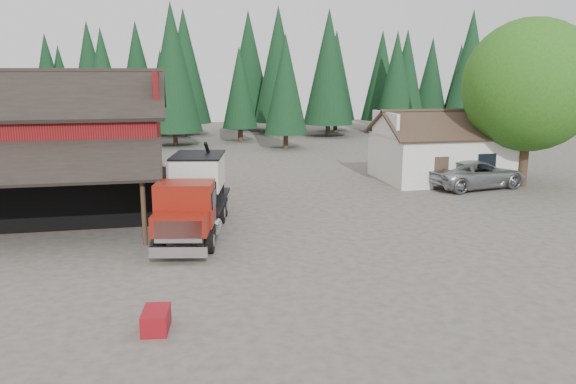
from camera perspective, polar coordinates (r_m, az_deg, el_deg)
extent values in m
plane|color=#4A443A|center=(22.35, 0.08, -6.10)|extent=(120.00, 120.00, 0.00)
cube|color=maroon|center=(31.80, -23.72, 2.98)|extent=(12.00, 10.00, 5.00)
cube|color=black|center=(29.07, -25.30, 9.03)|extent=(12.80, 5.53, 2.35)
cube|color=black|center=(33.95, -23.37, 9.47)|extent=(12.80, 5.53, 2.35)
cube|color=maroon|center=(30.80, -13.15, 9.96)|extent=(0.25, 7.00, 2.00)
cube|color=black|center=(25.33, -26.86, 2.66)|extent=(12.40, 3.53, 1.44)
cylinder|color=#382619|center=(23.58, -14.45, -1.98)|extent=(0.20, 0.20, 2.80)
cube|color=black|center=(27.04, -25.75, 0.27)|extent=(11.70, 0.08, 3.90)
cube|color=silver|center=(38.37, 15.30, 3.46)|extent=(8.00, 6.00, 3.00)
cube|color=#38281E|center=(36.79, 16.56, 6.56)|extent=(8.60, 3.42, 1.80)
cube|color=#38281E|center=(39.45, 14.50, 7.02)|extent=(8.60, 3.42, 1.80)
cube|color=silver|center=(36.47, 9.85, 6.84)|extent=(0.20, 4.20, 1.50)
cube|color=silver|center=(40.09, 20.62, 6.71)|extent=(0.20, 4.20, 1.50)
cube|color=#38281E|center=(35.12, 15.29, 1.86)|extent=(0.90, 0.06, 2.00)
cube|color=black|center=(36.48, 19.55, 2.92)|extent=(1.20, 0.06, 1.00)
cylinder|color=#382619|center=(37.85, 22.78, 2.98)|extent=(0.60, 0.60, 3.20)
sphere|color=#235814|center=(37.47, 23.36, 9.93)|extent=(8.00, 8.00, 8.00)
sphere|color=#235814|center=(37.52, 20.99, 8.28)|extent=(4.40, 4.40, 4.40)
sphere|color=#235814|center=(37.43, 25.22, 8.39)|extent=(4.80, 4.80, 4.80)
cylinder|color=#382619|center=(52.19, -0.23, 5.29)|extent=(0.44, 0.44, 1.60)
cone|color=black|center=(51.84, -0.23, 10.90)|extent=(3.96, 3.96, 9.00)
cylinder|color=#382619|center=(54.05, 17.59, 4.97)|extent=(0.44, 0.44, 1.60)
cone|color=black|center=(53.69, 18.01, 11.43)|extent=(4.84, 4.84, 11.00)
cylinder|color=#382619|center=(55.13, -11.36, 5.42)|extent=(0.44, 0.44, 1.60)
cone|color=black|center=(54.78, -11.65, 12.29)|extent=(5.28, 5.28, 12.00)
cylinder|color=black|center=(22.61, -12.89, -4.84)|extent=(0.51, 1.06, 1.02)
cylinder|color=black|center=(22.29, -7.96, -4.90)|extent=(0.51, 1.06, 1.02)
cylinder|color=black|center=(26.82, -10.96, -2.08)|extent=(0.51, 1.06, 1.02)
cylinder|color=black|center=(26.55, -6.81, -2.09)|extent=(0.51, 1.06, 1.02)
cylinder|color=black|center=(28.07, -10.51, -1.44)|extent=(0.51, 1.06, 1.02)
cylinder|color=black|center=(27.81, -6.54, -1.44)|extent=(0.51, 1.06, 1.02)
cube|color=black|center=(25.16, -9.38, -2.10)|extent=(2.50, 8.03, 0.37)
cube|color=silver|center=(21.08, -11.08, -6.01)|extent=(2.13, 0.57, 0.42)
cube|color=silver|center=(20.95, -11.11, -4.00)|extent=(1.75, 0.42, 0.84)
cube|color=maroon|center=(21.44, -10.87, -3.23)|extent=(2.28, 1.58, 0.79)
cube|color=maroon|center=(22.47, -10.40, -1.17)|extent=(2.48, 1.97, 1.72)
cube|color=black|center=(21.69, -10.75, -0.90)|extent=(1.93, 0.44, 0.84)
cylinder|color=black|center=(23.33, -12.37, 0.53)|extent=(0.15, 0.15, 1.67)
cube|color=black|center=(23.37, -10.03, -0.76)|extent=(2.25, 0.54, 1.48)
cube|color=black|center=(26.35, -8.99, -0.88)|extent=(3.34, 5.73, 0.15)
cube|color=silver|center=(26.08, -9.09, 2.06)|extent=(2.67, 3.41, 1.48)
cone|color=silver|center=(26.25, -9.03, 0.07)|extent=(2.39, 2.39, 0.65)
cube|color=black|center=(25.96, -9.15, 3.72)|extent=(2.78, 3.52, 0.07)
cylinder|color=black|center=(27.29, -7.55, 2.36)|extent=(1.05, 1.92, 2.83)
cube|color=maroon|center=(28.53, -9.50, 0.63)|extent=(0.69, 0.83, 0.42)
cylinder|color=silver|center=(23.17, -7.45, -3.50)|extent=(0.68, 1.01, 0.52)
imported|color=#A2A4AA|center=(36.28, 18.58, 1.76)|extent=(6.64, 3.91, 1.73)
cube|color=maroon|center=(16.23, -13.26, -12.55)|extent=(0.83, 1.18, 0.60)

